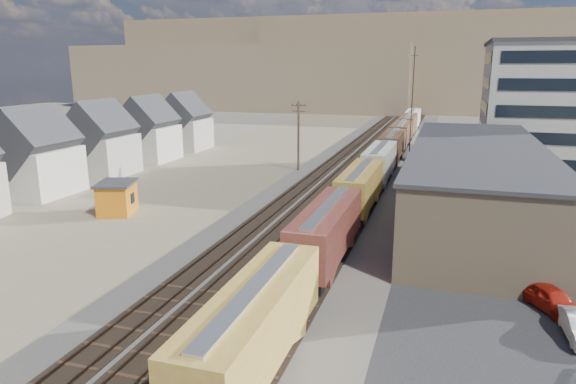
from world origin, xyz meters
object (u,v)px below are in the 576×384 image
(utility_pole_north, at_px, (298,134))
(parked_car_blue, at_px, (536,185))
(freight_train, at_px, (387,152))
(parked_car_red, at_px, (552,299))
(maintenance_shed, at_px, (117,197))

(utility_pole_north, height_order, parked_car_blue, utility_pole_north)
(freight_train, relative_size, parked_car_blue, 24.70)
(parked_car_red, bearing_deg, utility_pole_north, 95.88)
(maintenance_shed, height_order, parked_car_red, maintenance_shed)
(freight_train, xyz_separation_m, parked_car_red, (15.09, -41.17, -2.04))
(utility_pole_north, bearing_deg, maintenance_shed, -112.87)
(freight_train, height_order, utility_pole_north, utility_pole_north)
(maintenance_shed, height_order, parked_car_blue, maintenance_shed)
(freight_train, bearing_deg, utility_pole_north, -165.19)
(freight_train, distance_m, utility_pole_north, 12.97)
(parked_car_red, bearing_deg, freight_train, 80.17)
(maintenance_shed, xyz_separation_m, parked_car_blue, (42.83, 24.14, -1.03))
(freight_train, xyz_separation_m, maintenance_shed, (-23.81, -30.53, -1.09))
(utility_pole_north, distance_m, parked_car_blue, 31.82)
(freight_train, relative_size, maintenance_shed, 22.08)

